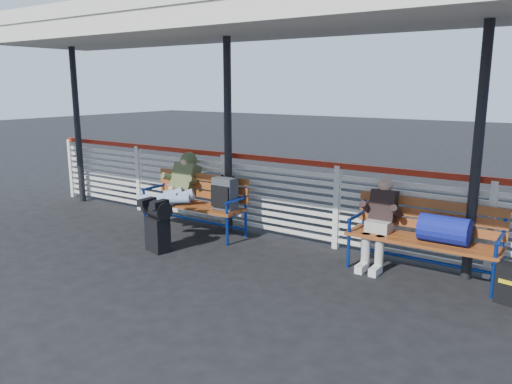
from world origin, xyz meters
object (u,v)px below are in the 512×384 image
Objects in this scene: bench_right at (434,230)px; companion_person at (379,222)px; bench_left at (206,196)px; traveler_man at (173,193)px; luggage_stack at (157,224)px.

companion_person is (-0.67, -0.01, 0.01)m from bench_right.
companion_person reaches higher than bench_right.
bench_right is (3.42, 0.14, -0.01)m from bench_left.
traveler_man is 1.43× the size of companion_person.
companion_person is at bearing 36.96° from luggage_stack.
traveler_man reaches higher than companion_person.
traveler_man is 3.16m from companion_person.
traveler_man is (-0.37, -0.34, 0.07)m from bench_left.
bench_left is 1.00× the size of bench_right.
traveler_man is at bearing 130.99° from luggage_stack.
bench_right is at bearing 2.35° from bench_left.
companion_person reaches higher than luggage_stack.
luggage_stack is at bearing -63.30° from traveler_man.
bench_left is 2.76m from companion_person.
bench_left is 3.43m from bench_right.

